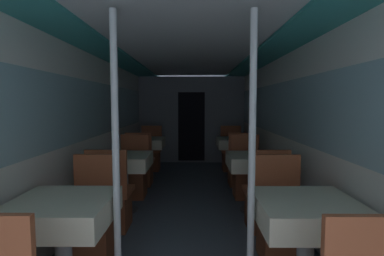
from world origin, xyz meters
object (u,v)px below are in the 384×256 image
chair_right_near_1 (264,205)px  dining_table_left_1 (123,164)px  dining_table_left_0 (62,216)px  chair_left_far_2 (151,157)px  chair_left_far_0 (92,228)px  support_pole_left_0 (116,160)px  chair_left_near_2 (141,169)px  chair_right_far_2 (231,157)px  dining_table_left_2 (146,145)px  chair_left_near_1 (112,204)px  chair_left_far_1 (133,178)px  chair_right_far_0 (281,228)px  dining_table_right_0 (306,217)px  dining_table_right_2 (235,145)px  chair_right_far_1 (246,178)px  support_pole_right_0 (252,161)px  chair_right_near_2 (240,169)px  dining_table_right_1 (254,164)px

chair_right_near_1 → dining_table_left_1: bearing=160.9°
dining_table_left_0 → chair_left_far_2: chair_left_far_2 is taller
chair_left_far_0 → support_pole_left_0: 1.03m
chair_left_far_0 → chair_left_near_2: (0.00, 2.48, 0.00)m
chair_right_near_1 → chair_right_far_2: 3.04m
dining_table_left_0 → dining_table_left_2: (0.00, 3.68, 0.00)m
dining_table_left_0 → chair_left_near_1: bearing=90.0°
support_pole_left_0 → dining_table_left_1: support_pole_left_0 is taller
chair_left_far_1 → chair_right_far_0: same height
chair_left_far_1 → chair_right_far_0: (1.74, -1.84, 0.00)m
support_pole_left_0 → chair_left_near_1: 1.50m
dining_table_right_0 → chair_right_near_1: size_ratio=0.80×
chair_left_near_1 → chair_left_near_2: bearing=90.0°
chair_left_far_1 → dining_table_right_2: chair_left_far_1 is taller
dining_table_left_1 → chair_left_near_1: chair_left_near_1 is taller
chair_left_far_1 → dining_table_right_0: 3.01m
chair_right_near_1 → chair_right_far_1: 1.20m
dining_table_left_1 → support_pole_right_0: size_ratio=0.37×
chair_right_far_1 → dining_table_left_1: bearing=19.1°
dining_table_left_1 → chair_left_far_1: chair_left_far_1 is taller
dining_table_left_2 → dining_table_right_0: bearing=-64.8°
chair_right_near_2 → chair_right_far_1: bearing=-90.0°
chair_left_near_1 → chair_left_far_1: bearing=90.0°
support_pole_left_0 → chair_right_far_0: 1.65m
support_pole_left_0 → chair_left_far_0: bearing=123.2°
dining_table_right_0 → chair_left_far_2: bearing=112.1°
chair_left_far_2 → chair_right_far_2: same height
chair_left_far_1 → dining_table_right_0: chair_left_far_1 is taller
chair_left_far_0 → dining_table_right_2: (1.74, 3.08, 0.34)m
chair_right_near_2 → chair_right_far_2: size_ratio=1.00×
chair_left_far_0 → chair_left_near_1: same height
dining_table_right_0 → chair_left_near_2: bearing=119.4°
dining_table_left_2 → chair_right_near_2: 1.87m
support_pole_left_0 → dining_table_right_0: (1.34, 0.00, -0.40)m
dining_table_left_0 → chair_left_far_2: bearing=90.0°
chair_left_far_0 → dining_table_right_1: bearing=-144.4°
dining_table_left_0 → chair_right_far_0: chair_right_far_0 is taller
chair_left_far_0 → chair_left_far_1: size_ratio=1.00×
chair_left_near_1 → dining_table_right_2: chair_left_near_1 is taller
dining_table_left_1 → chair_left_far_2: (0.00, 2.44, -0.34)m
support_pole_left_0 → support_pole_right_0: bearing=0.0°
dining_table_left_2 → chair_right_near_2: chair_right_near_2 is taller
chair_right_far_0 → chair_right_near_2: (0.00, 2.48, 0.00)m
support_pole_right_0 → support_pole_left_0: bearing=180.0°
dining_table_left_0 → dining_table_left_1: same height
chair_right_far_0 → chair_left_far_2: bearing=-64.8°
dining_table_left_2 → support_pole_right_0: bearing=-70.0°
chair_left_far_1 → dining_table_right_2: 2.16m
chair_left_near_1 → chair_right_far_0: bearing=-20.3°
chair_right_near_1 → dining_table_left_2: bearing=125.4°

